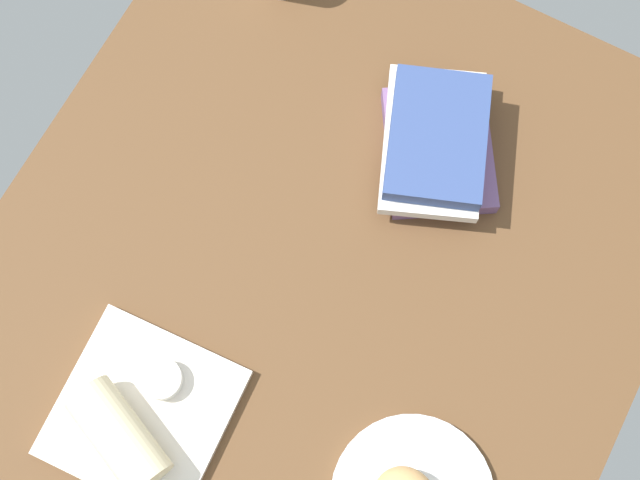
{
  "coord_description": "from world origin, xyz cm",
  "views": [
    {
      "loc": [
        22.36,
        13.89,
        124.28
      ],
      "look_at": [
        -7.05,
        -1.82,
        7.0
      ],
      "focal_mm": 50.3,
      "sensor_mm": 36.0,
      "label": 1
    }
  ],
  "objects": [
    {
      "name": "dining_table",
      "position": [
        0.0,
        0.0,
        2.0
      ],
      "size": [
        110.0,
        90.0,
        4.0
      ],
      "primitive_type": "cube",
      "color": "brown",
      "rests_on": "ground"
    },
    {
      "name": "square_plate",
      "position": [
        24.18,
        -11.56,
        4.8
      ],
      "size": [
        22.89,
        22.89,
        1.6
      ],
      "primitive_type": "cube",
      "rotation": [
        0.0,
        0.0,
        0.06
      ],
      "color": "silver",
      "rests_on": "dining_table"
    },
    {
      "name": "sauce_cup",
      "position": [
        19.32,
        -11.22,
        6.76
      ],
      "size": [
        5.44,
        5.44,
        2.14
      ],
      "color": "silver",
      "rests_on": "square_plate"
    },
    {
      "name": "breakfast_wrap",
      "position": [
        28.07,
        -11.83,
        8.87
      ],
      "size": [
        11.59,
        15.77,
        6.55
      ],
      "primitive_type": "cylinder",
      "rotation": [
        1.57,
        0.0,
        2.74
      ],
      "color": "beige",
      "rests_on": "square_plate"
    },
    {
      "name": "book_stack",
      "position": [
        -26.88,
        6.04,
        7.84
      ],
      "size": [
        25.35,
        22.81,
        7.87
      ],
      "color": "#6B4C7A",
      "rests_on": "dining_table"
    }
  ]
}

